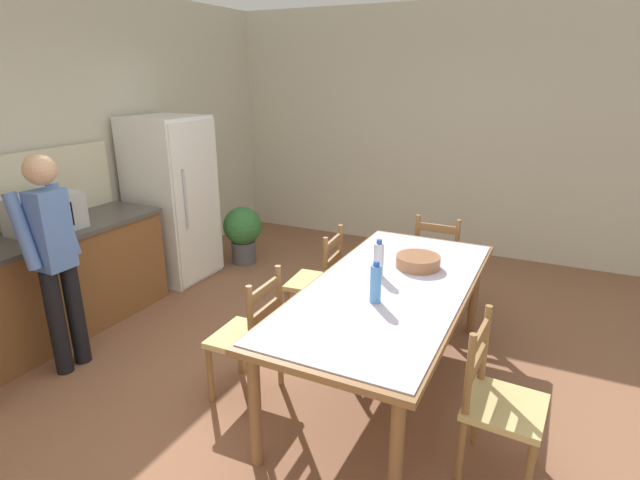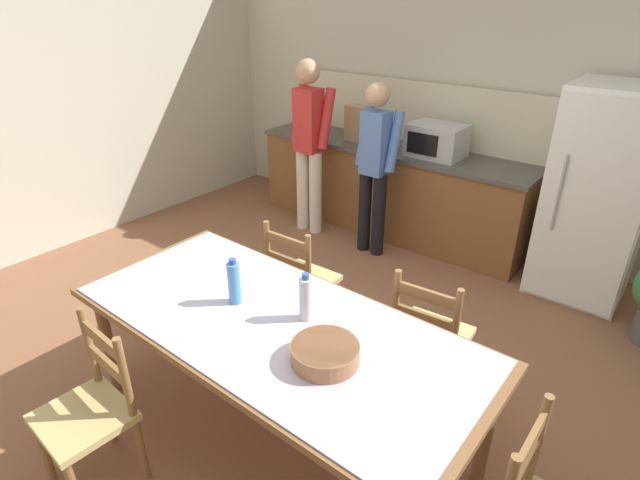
{
  "view_description": "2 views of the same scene",
  "coord_description": "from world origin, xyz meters",
  "px_view_note": "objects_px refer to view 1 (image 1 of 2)",
  "views": [
    {
      "loc": [
        -2.87,
        -1.45,
        2.12
      ],
      "look_at": [
        0.09,
        -0.01,
        1.02
      ],
      "focal_mm": 28.0,
      "sensor_mm": 36.0,
      "label": 1
    },
    {
      "loc": [
        1.6,
        -2.04,
        2.32
      ],
      "look_at": [
        -0.14,
        0.15,
        0.91
      ],
      "focal_mm": 28.0,
      "sensor_mm": 36.0,
      "label": 2
    }
  ],
  "objects_px": {
    "serving_bowl": "(418,261)",
    "chair_side_far_right": "(318,282)",
    "dining_table": "(389,295)",
    "chair_head_end": "(438,262)",
    "chair_side_far_left": "(249,337)",
    "potted_plant": "(243,231)",
    "chair_side_near_left": "(498,403)",
    "microwave": "(45,214)",
    "bottle_off_centre": "(379,259)",
    "bottle_near_centre": "(376,283)",
    "person_at_counter": "(54,254)",
    "refrigerator": "(172,199)"
  },
  "relations": [
    {
      "from": "chair_head_end",
      "to": "person_at_counter",
      "type": "bearing_deg",
      "value": 45.77
    },
    {
      "from": "serving_bowl",
      "to": "person_at_counter",
      "type": "distance_m",
      "value": 2.6
    },
    {
      "from": "refrigerator",
      "to": "chair_head_end",
      "type": "distance_m",
      "value": 2.8
    },
    {
      "from": "chair_side_near_left",
      "to": "potted_plant",
      "type": "distance_m",
      "value": 3.74
    },
    {
      "from": "chair_side_far_left",
      "to": "microwave",
      "type": "bearing_deg",
      "value": -92.8
    },
    {
      "from": "serving_bowl",
      "to": "bottle_off_centre",
      "type": "bearing_deg",
      "value": 144.32
    },
    {
      "from": "potted_plant",
      "to": "chair_side_near_left",
      "type": "bearing_deg",
      "value": -124.42
    },
    {
      "from": "chair_head_end",
      "to": "dining_table",
      "type": "bearing_deg",
      "value": 90.06
    },
    {
      "from": "microwave",
      "to": "serving_bowl",
      "type": "height_order",
      "value": "microwave"
    },
    {
      "from": "dining_table",
      "to": "chair_side_far_left",
      "type": "height_order",
      "value": "chair_side_far_left"
    },
    {
      "from": "refrigerator",
      "to": "person_at_counter",
      "type": "xyz_separation_m",
      "value": [
        -1.77,
        -0.5,
        0.05
      ]
    },
    {
      "from": "microwave",
      "to": "potted_plant",
      "type": "bearing_deg",
      "value": -12.25
    },
    {
      "from": "bottle_near_centre",
      "to": "potted_plant",
      "type": "relative_size",
      "value": 0.4
    },
    {
      "from": "chair_side_far_left",
      "to": "serving_bowl",
      "type": "bearing_deg",
      "value": 134.2
    },
    {
      "from": "microwave",
      "to": "dining_table",
      "type": "xyz_separation_m",
      "value": [
        0.47,
        -2.74,
        -0.35
      ]
    },
    {
      "from": "bottle_off_centre",
      "to": "serving_bowl",
      "type": "relative_size",
      "value": 0.84
    },
    {
      "from": "microwave",
      "to": "chair_side_near_left",
      "type": "xyz_separation_m",
      "value": [
        -0.05,
        -3.53,
        -0.61
      ]
    },
    {
      "from": "bottle_near_centre",
      "to": "chair_head_end",
      "type": "relative_size",
      "value": 0.3
    },
    {
      "from": "serving_bowl",
      "to": "chair_side_far_right",
      "type": "height_order",
      "value": "chair_side_far_right"
    },
    {
      "from": "microwave",
      "to": "bottle_near_centre",
      "type": "distance_m",
      "value": 2.74
    },
    {
      "from": "refrigerator",
      "to": "serving_bowl",
      "type": "height_order",
      "value": "refrigerator"
    },
    {
      "from": "bottle_off_centre",
      "to": "chair_head_end",
      "type": "distance_m",
      "value": 1.4
    },
    {
      "from": "bottle_near_centre",
      "to": "serving_bowl",
      "type": "height_order",
      "value": "bottle_near_centre"
    },
    {
      "from": "bottle_off_centre",
      "to": "bottle_near_centre",
      "type": "bearing_deg",
      "value": -162.96
    },
    {
      "from": "chair_side_far_left",
      "to": "potted_plant",
      "type": "distance_m",
      "value": 2.57
    },
    {
      "from": "microwave",
      "to": "bottle_off_centre",
      "type": "xyz_separation_m",
      "value": [
        0.59,
        -2.61,
        -0.16
      ]
    },
    {
      "from": "dining_table",
      "to": "chair_side_near_left",
      "type": "relative_size",
      "value": 2.53
    },
    {
      "from": "bottle_near_centre",
      "to": "chair_side_far_left",
      "type": "xyz_separation_m",
      "value": [
        -0.22,
        0.8,
        -0.46
      ]
    },
    {
      "from": "serving_bowl",
      "to": "person_at_counter",
      "type": "bearing_deg",
      "value": 117.81
    },
    {
      "from": "chair_head_end",
      "to": "bottle_off_centre",
      "type": "bearing_deg",
      "value": 84.61
    },
    {
      "from": "chair_side_near_left",
      "to": "person_at_counter",
      "type": "relative_size",
      "value": 0.56
    },
    {
      "from": "chair_side_far_right",
      "to": "person_at_counter",
      "type": "height_order",
      "value": "person_at_counter"
    },
    {
      "from": "bottle_near_centre",
      "to": "chair_head_end",
      "type": "height_order",
      "value": "bottle_near_centre"
    },
    {
      "from": "bottle_near_centre",
      "to": "chair_head_end",
      "type": "distance_m",
      "value": 1.78
    },
    {
      "from": "bottle_near_centre",
      "to": "chair_side_far_left",
      "type": "bearing_deg",
      "value": 105.48
    },
    {
      "from": "bottle_near_centre",
      "to": "bottle_off_centre",
      "type": "xyz_separation_m",
      "value": [
        0.4,
        0.12,
        0.0
      ]
    },
    {
      "from": "dining_table",
      "to": "chair_side_far_right",
      "type": "height_order",
      "value": "chair_side_far_right"
    },
    {
      "from": "microwave",
      "to": "chair_side_far_right",
      "type": "height_order",
      "value": "microwave"
    },
    {
      "from": "dining_table",
      "to": "chair_side_far_right",
      "type": "bearing_deg",
      "value": 56.51
    },
    {
      "from": "microwave",
      "to": "chair_side_near_left",
      "type": "relative_size",
      "value": 0.55
    },
    {
      "from": "chair_side_far_right",
      "to": "chair_side_near_left",
      "type": "height_order",
      "value": "same"
    },
    {
      "from": "dining_table",
      "to": "chair_head_end",
      "type": "bearing_deg",
      "value": -0.45
    },
    {
      "from": "dining_table",
      "to": "bottle_off_centre",
      "type": "relative_size",
      "value": 8.51
    },
    {
      "from": "chair_side_far_left",
      "to": "chair_side_near_left",
      "type": "bearing_deg",
      "value": 87.9
    },
    {
      "from": "chair_side_near_left",
      "to": "chair_head_end",
      "type": "height_order",
      "value": "same"
    },
    {
      "from": "chair_head_end",
      "to": "person_at_counter",
      "type": "distance_m",
      "value": 3.2
    },
    {
      "from": "serving_bowl",
      "to": "chair_side_near_left",
      "type": "bearing_deg",
      "value": -142.16
    },
    {
      "from": "chair_side_far_left",
      "to": "chair_head_end",
      "type": "xyz_separation_m",
      "value": [
        1.94,
        -0.81,
        0.0
      ]
    },
    {
      "from": "microwave",
      "to": "chair_side_far_right",
      "type": "bearing_deg",
      "value": -62.89
    },
    {
      "from": "dining_table",
      "to": "serving_bowl",
      "type": "xyz_separation_m",
      "value": [
        0.4,
        -0.08,
        0.12
      ]
    }
  ]
}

